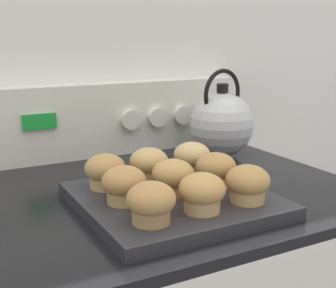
% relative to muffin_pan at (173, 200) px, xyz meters
% --- Properties ---
extents(wall_back, '(8.00, 0.05, 2.40)m').
position_rel_muffin_pan_xyz_m(wall_back, '(0.02, 0.44, 0.25)').
color(wall_back, silver).
rests_on(wall_back, ground_plane).
extents(control_panel, '(0.72, 0.07, 0.17)m').
position_rel_muffin_pan_xyz_m(control_panel, '(0.03, 0.39, 0.08)').
color(control_panel, silver).
rests_on(control_panel, stove_range).
extents(muffin_pan, '(0.31, 0.31, 0.02)m').
position_rel_muffin_pan_xyz_m(muffin_pan, '(0.00, 0.00, 0.00)').
color(muffin_pan, '#28282D').
rests_on(muffin_pan, stove_range).
extents(muffin_r0_c0, '(0.07, 0.07, 0.06)m').
position_rel_muffin_pan_xyz_m(muffin_r0_c0, '(-0.09, -0.09, 0.04)').
color(muffin_r0_c0, '#A37A4C').
rests_on(muffin_r0_c0, muffin_pan).
extents(muffin_r0_c1, '(0.07, 0.07, 0.06)m').
position_rel_muffin_pan_xyz_m(muffin_r0_c1, '(0.00, -0.09, 0.04)').
color(muffin_r0_c1, tan).
rests_on(muffin_r0_c1, muffin_pan).
extents(muffin_r0_c2, '(0.07, 0.07, 0.06)m').
position_rel_muffin_pan_xyz_m(muffin_r0_c2, '(0.09, -0.09, 0.04)').
color(muffin_r0_c2, tan).
rests_on(muffin_r0_c2, muffin_pan).
extents(muffin_r1_c0, '(0.07, 0.07, 0.06)m').
position_rel_muffin_pan_xyz_m(muffin_r1_c0, '(-0.09, 0.00, 0.04)').
color(muffin_r1_c0, tan).
rests_on(muffin_r1_c0, muffin_pan).
extents(muffin_r1_c1, '(0.07, 0.07, 0.06)m').
position_rel_muffin_pan_xyz_m(muffin_r1_c1, '(-0.00, -0.00, 0.04)').
color(muffin_r1_c1, olive).
rests_on(muffin_r1_c1, muffin_pan).
extents(muffin_r1_c2, '(0.07, 0.07, 0.06)m').
position_rel_muffin_pan_xyz_m(muffin_r1_c2, '(0.09, 0.00, 0.04)').
color(muffin_r1_c2, tan).
rests_on(muffin_r1_c2, muffin_pan).
extents(muffin_r2_c0, '(0.07, 0.07, 0.06)m').
position_rel_muffin_pan_xyz_m(muffin_r2_c0, '(-0.09, 0.09, 0.04)').
color(muffin_r2_c0, tan).
rests_on(muffin_r2_c0, muffin_pan).
extents(muffin_r2_c1, '(0.07, 0.07, 0.06)m').
position_rel_muffin_pan_xyz_m(muffin_r2_c1, '(-0.00, 0.09, 0.04)').
color(muffin_r2_c1, tan).
rests_on(muffin_r2_c1, muffin_pan).
extents(muffin_r2_c2, '(0.07, 0.07, 0.06)m').
position_rel_muffin_pan_xyz_m(muffin_r2_c2, '(0.09, 0.09, 0.04)').
color(muffin_r2_c2, tan).
rests_on(muffin_r2_c2, muffin_pan).
extents(tea_kettle, '(0.19, 0.15, 0.21)m').
position_rel_muffin_pan_xyz_m(tea_kettle, '(0.27, 0.24, 0.07)').
color(tea_kettle, silver).
rests_on(tea_kettle, stove_range).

